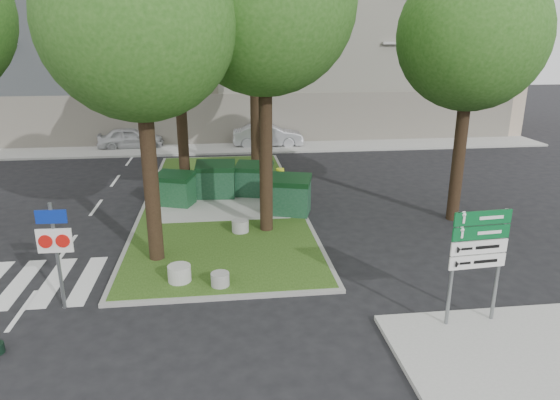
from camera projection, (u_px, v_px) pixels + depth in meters
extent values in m
plane|color=black|center=(206.00, 299.00, 12.84)|extent=(120.00, 120.00, 0.00)
cube|color=#254413|center=(222.00, 201.00, 20.45)|extent=(6.00, 16.00, 0.12)
cube|color=gray|center=(222.00, 202.00, 20.45)|extent=(6.30, 16.30, 0.10)
cube|color=#999993|center=(521.00, 361.00, 10.27)|extent=(5.00, 4.00, 0.12)
cube|color=#999993|center=(212.00, 149.00, 30.31)|extent=(42.00, 3.00, 0.12)
cube|color=silver|center=(71.00, 281.00, 13.83)|extent=(5.00, 3.00, 0.01)
cube|color=tan|center=(208.00, 16.00, 34.97)|extent=(41.00, 12.00, 16.00)
cylinder|color=black|center=(149.00, 162.00, 14.09)|extent=(0.44, 0.44, 6.16)
sphere|color=#225015|center=(138.00, 22.00, 12.95)|extent=(5.20, 5.20, 5.20)
cylinder|color=black|center=(266.00, 136.00, 16.30)|extent=(0.44, 0.44, 6.72)
sphere|color=#225015|center=(265.00, 3.00, 15.06)|extent=(5.60, 5.60, 5.60)
cylinder|color=black|center=(182.00, 128.00, 20.34)|extent=(0.44, 0.44, 5.88)
sphere|color=#225015|center=(177.00, 36.00, 19.25)|extent=(4.80, 4.80, 4.80)
cylinder|color=black|center=(255.00, 104.00, 23.37)|extent=(0.44, 0.44, 7.00)
sphere|color=#225015|center=(253.00, 7.00, 22.07)|extent=(5.80, 5.80, 5.80)
cylinder|color=black|center=(460.00, 141.00, 17.71)|extent=(0.44, 0.44, 5.88)
sphere|color=#225015|center=(472.00, 36.00, 16.62)|extent=(5.00, 5.00, 5.00)
cube|color=#103B1D|center=(175.00, 191.00, 19.72)|extent=(1.61, 1.35, 1.08)
cube|color=black|center=(174.00, 176.00, 19.53)|extent=(1.68, 1.43, 0.31)
cube|color=#103920|center=(216.00, 182.00, 20.73)|extent=(1.60, 1.14, 1.21)
cube|color=black|center=(215.00, 166.00, 20.52)|extent=(1.66, 1.21, 0.35)
cube|color=#103821|center=(254.00, 182.00, 20.95)|extent=(1.66, 1.33, 1.14)
cube|color=black|center=(254.00, 166.00, 20.74)|extent=(1.73, 1.41, 0.33)
cube|color=#113A22|center=(289.00, 198.00, 18.70)|extent=(1.77, 1.45, 1.21)
cube|color=black|center=(289.00, 180.00, 18.49)|extent=(1.85, 1.53, 0.35)
cylinder|color=#A9A9A4|center=(179.00, 273.00, 13.50)|extent=(0.63, 0.63, 0.45)
cylinder|color=gray|center=(220.00, 279.00, 13.27)|extent=(0.49, 0.49, 0.35)
cylinder|color=gray|center=(240.00, 226.00, 17.00)|extent=(0.58, 0.58, 0.41)
cylinder|color=yellow|center=(280.00, 175.00, 22.90)|extent=(0.37, 0.37, 0.64)
cylinder|color=slate|center=(58.00, 257.00, 12.01)|extent=(0.09, 0.09, 2.76)
cube|color=navy|center=(51.00, 216.00, 11.69)|extent=(0.72, 0.07, 0.33)
cube|color=white|center=(55.00, 240.00, 11.87)|extent=(0.83, 0.07, 0.61)
cylinder|color=red|center=(46.00, 241.00, 11.85)|extent=(0.33, 0.04, 0.33)
cylinder|color=red|center=(64.00, 240.00, 11.89)|extent=(0.33, 0.04, 0.33)
cylinder|color=slate|center=(452.00, 270.00, 11.10)|extent=(0.09, 0.09, 2.73)
cylinder|color=slate|center=(499.00, 266.00, 11.31)|extent=(0.09, 0.09, 2.73)
cube|color=#0A5627|center=(482.00, 217.00, 10.84)|extent=(1.36, 0.14, 0.31)
cube|color=#0A5627|center=(480.00, 232.00, 10.94)|extent=(1.36, 0.14, 0.31)
cube|color=white|center=(478.00, 247.00, 11.05)|extent=(1.36, 0.14, 0.31)
cube|color=white|center=(477.00, 261.00, 11.16)|extent=(1.36, 0.14, 0.31)
imported|color=silver|center=(131.00, 138.00, 30.50)|extent=(4.00, 1.85, 1.33)
imported|color=#B0B1B8|center=(268.00, 135.00, 31.05)|extent=(4.42, 1.74, 1.43)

